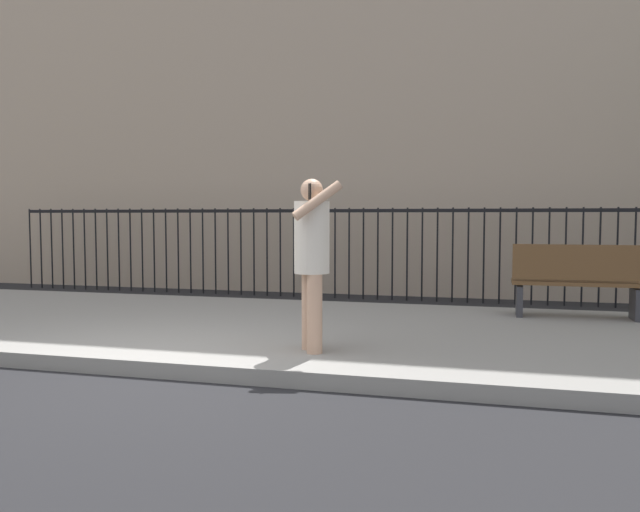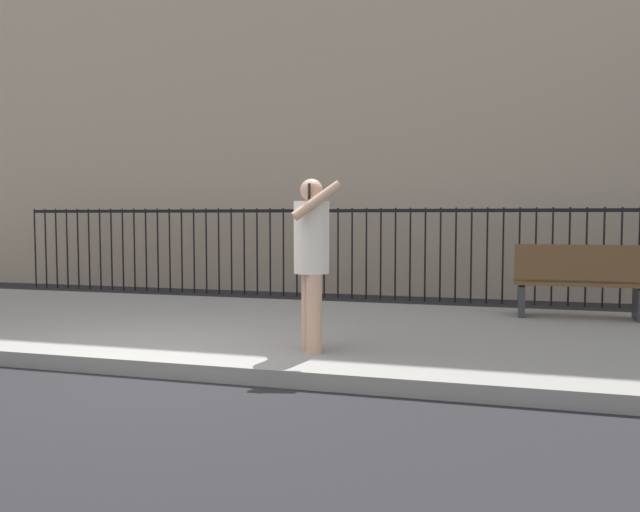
{
  "view_description": "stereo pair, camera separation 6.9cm",
  "coord_description": "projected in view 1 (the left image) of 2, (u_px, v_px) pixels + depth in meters",
  "views": [
    {
      "loc": [
        3.09,
        -5.05,
        1.46
      ],
      "look_at": [
        1.41,
        1.13,
        1.06
      ],
      "focal_mm": 35.87,
      "sensor_mm": 36.0,
      "label": 1
    },
    {
      "loc": [
        3.16,
        -5.03,
        1.46
      ],
      "look_at": [
        1.41,
        1.13,
        1.06
      ],
      "focal_mm": 35.87,
      "sensor_mm": 36.0,
      "label": 2
    }
  ],
  "objects": [
    {
      "name": "ground_plane",
      "position": [
        137.0,
        378.0,
        5.77
      ],
      "size": [
        60.0,
        60.0,
        0.0
      ],
      "primitive_type": "plane",
      "color": "black"
    },
    {
      "name": "sidewalk",
      "position": [
        233.0,
        328.0,
        7.88
      ],
      "size": [
        28.0,
        4.4,
        0.15
      ],
      "primitive_type": "cube",
      "color": "gray",
      "rests_on": "ground"
    },
    {
      "name": "iron_fence",
      "position": [
        314.0,
        241.0,
        11.38
      ],
      "size": [
        12.03,
        0.04,
        1.6
      ],
      "color": "black",
      "rests_on": "ground"
    },
    {
      "name": "pedestrian_on_phone",
      "position": [
        311.0,
        252.0,
        6.16
      ],
      "size": [
        0.61,
        0.72,
        1.66
      ],
      "color": "tan",
      "rests_on": "sidewalk"
    },
    {
      "name": "street_bench",
      "position": [
        577.0,
        280.0,
        8.11
      ],
      "size": [
        1.6,
        0.45,
        0.95
      ],
      "color": "brown",
      "rests_on": "sidewalk"
    }
  ]
}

